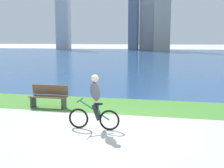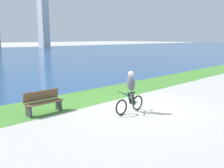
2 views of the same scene
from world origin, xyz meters
name	(u,v)px [view 1 (image 1 of 2)]	position (x,y,z in m)	size (l,w,h in m)	color
ground_plane	(121,129)	(0.00, 0.00, 0.00)	(300.00, 300.00, 0.00)	#B2AFA8
grass_strip_bayside	(134,106)	(0.00, 3.00, 0.00)	(120.00, 2.77, 0.01)	#478433
bay_water_surface	(163,56)	(0.00, 38.02, 0.00)	(300.00, 67.27, 0.00)	navy
cyclist_lead	(95,102)	(-0.76, -0.19, 0.83)	(1.58, 0.52, 1.66)	black
bench_near_path	(49,96)	(-3.29, 2.12, 0.45)	(1.50, 0.47, 0.90)	brown
city_skyline_far_shore	(150,7)	(-4.41, 65.05, 10.75)	(60.21, 10.37, 27.74)	#B7B7BC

